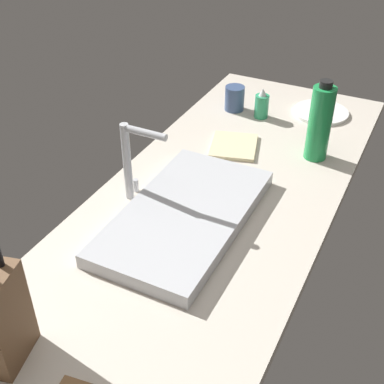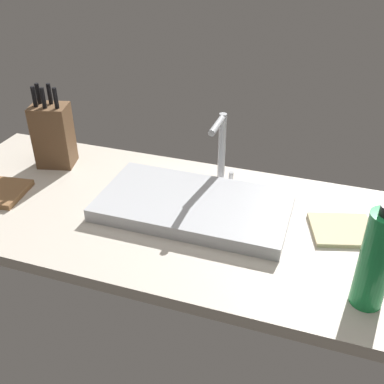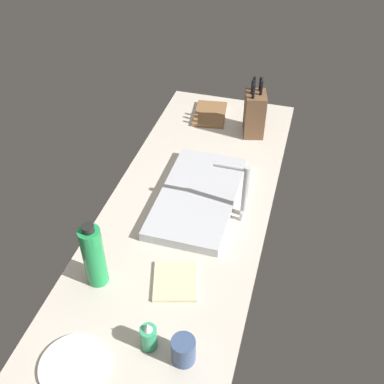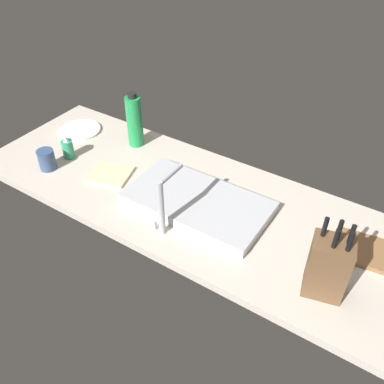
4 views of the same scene
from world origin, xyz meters
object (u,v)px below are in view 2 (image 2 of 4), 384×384
at_px(sink_basin, 194,205).
at_px(faucet, 221,145).
at_px(water_bottle, 376,260).
at_px(knife_block, 53,135).
at_px(dish_towel, 342,230).

xyz_separation_m(sink_basin, faucet, (0.03, 0.18, 0.12)).
height_order(faucet, water_bottle, water_bottle).
distance_m(sink_basin, knife_block, 0.58).
bearing_deg(knife_block, dish_towel, -19.59).
distance_m(faucet, water_bottle, 0.61).
distance_m(sink_basin, faucet, 0.22).
relative_size(sink_basin, knife_block, 1.97).
bearing_deg(water_bottle, sink_basin, 155.36).
xyz_separation_m(water_bottle, dish_towel, (-0.06, 0.26, -0.12)).
bearing_deg(water_bottle, knife_block, 161.22).
bearing_deg(dish_towel, water_bottle, -76.43).
relative_size(sink_basin, dish_towel, 3.29).
height_order(sink_basin, water_bottle, water_bottle).
bearing_deg(water_bottle, dish_towel, 103.57).
distance_m(water_bottle, dish_towel, 0.29).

